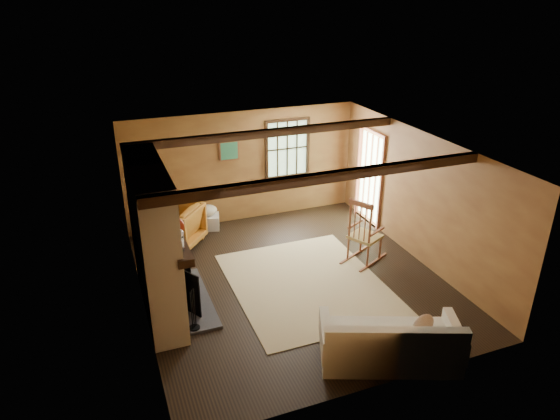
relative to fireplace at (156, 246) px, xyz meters
name	(u,v)px	position (x,y,z in m)	size (l,w,h in m)	color
ground	(291,280)	(2.23, 0.00, -1.10)	(5.50, 5.50, 0.00)	black
room_envelope	(299,186)	(2.45, 0.26, 0.53)	(5.02, 5.52, 2.44)	olive
fireplace	(156,246)	(0.00, 0.00, 0.00)	(1.02, 2.30, 2.40)	#B05244
rug	(306,283)	(2.43, -0.20, -1.10)	(2.50, 3.00, 0.01)	tan
rocking_chair	(364,235)	(3.73, 0.17, -0.57)	(1.02, 0.84, 1.26)	#A58950
sofa	(390,345)	(2.69, -2.40, -0.83)	(2.04, 1.46, 0.76)	silver
firewood_pile	(151,231)	(0.17, 2.59, -0.98)	(0.67, 0.12, 0.24)	brown
laundry_basket	(207,222)	(1.34, 2.55, -0.95)	(0.50, 0.38, 0.30)	silver
basket_pillow	(206,210)	(1.34, 2.55, -0.69)	(0.45, 0.36, 0.22)	silver
armchair	(176,226)	(0.61, 2.04, -0.69)	(0.89, 0.91, 0.83)	#BF6026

